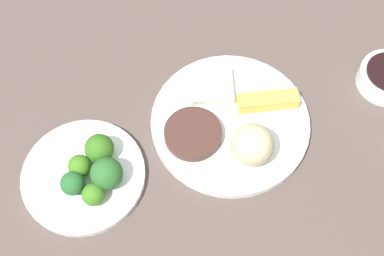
{
  "coord_description": "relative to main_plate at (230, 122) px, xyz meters",
  "views": [
    {
      "loc": [
        -0.03,
        -0.44,
        0.8
      ],
      "look_at": [
        -0.1,
        -0.05,
        0.06
      ],
      "focal_mm": 46.63,
      "sensor_mm": 36.0,
      "label": 1
    }
  ],
  "objects": [
    {
      "name": "tabletop",
      "position": [
        0.03,
        0.02,
        -0.02
      ],
      "size": [
        2.2,
        2.2,
        0.02
      ],
      "primitive_type": "cube",
      "color": "#4C3F39",
      "rests_on": "ground"
    },
    {
      "name": "main_plate",
      "position": [
        0.0,
        0.0,
        0.0
      ],
      "size": [
        0.28,
        0.28,
        0.02
      ],
      "primitive_type": "cylinder",
      "color": "white",
      "rests_on": "tabletop"
    },
    {
      "name": "rice_scoop",
      "position": [
        0.04,
        -0.06,
        0.04
      ],
      "size": [
        0.07,
        0.07,
        0.07
      ],
      "primitive_type": "sphere",
      "color": "tan",
      "rests_on": "main_plate"
    },
    {
      "name": "spring_roll",
      "position": [
        0.06,
        0.04,
        0.02
      ],
      "size": [
        0.11,
        0.06,
        0.03
      ],
      "primitive_type": "cube",
      "rotation": [
        0.0,
        0.0,
        0.28
      ],
      "color": "gold",
      "rests_on": "main_plate"
    },
    {
      "name": "crab_rangoon_wonton",
      "position": [
        -0.04,
        0.06,
        0.02
      ],
      "size": [
        0.09,
        0.08,
        0.01
      ],
      "primitive_type": "cube",
      "rotation": [
        0.0,
        0.0,
        0.21
      ],
      "color": "beige",
      "rests_on": "main_plate"
    },
    {
      "name": "stir_fry_heap",
      "position": [
        -0.06,
        -0.04,
        0.02
      ],
      "size": [
        0.1,
        0.1,
        0.02
      ],
      "primitive_type": "cylinder",
      "color": "#3D251F",
      "rests_on": "main_plate"
    },
    {
      "name": "broccoli_plate",
      "position": [
        -0.23,
        -0.14,
        -0.0
      ],
      "size": [
        0.21,
        0.21,
        0.01
      ],
      "primitive_type": "cylinder",
      "color": "white",
      "rests_on": "tabletop"
    },
    {
      "name": "broccoli_floret_0",
      "position": [
        -0.23,
        -0.13,
        0.02
      ],
      "size": [
        0.04,
        0.04,
        0.04
      ],
      "primitive_type": "sphere",
      "color": "#3B711B",
      "rests_on": "broccoli_plate"
    },
    {
      "name": "broccoli_floret_1",
      "position": [
        -0.18,
        -0.14,
        0.03
      ],
      "size": [
        0.05,
        0.05,
        0.05
      ],
      "primitive_type": "sphere",
      "color": "#285D25",
      "rests_on": "broccoli_plate"
    },
    {
      "name": "broccoli_floret_2",
      "position": [
        -0.2,
        -0.18,
        0.02
      ],
      "size": [
        0.04,
        0.04,
        0.04
      ],
      "primitive_type": "sphere",
      "color": "#39711E",
      "rests_on": "broccoli_plate"
    },
    {
      "name": "broccoli_floret_3",
      "position": [
        -0.23,
        -0.16,
        0.03
      ],
      "size": [
        0.04,
        0.04,
        0.04
      ],
      "primitive_type": "sphere",
      "color": "#235A29",
      "rests_on": "broccoli_plate"
    },
    {
      "name": "broccoli_floret_4",
      "position": [
        -0.21,
        -0.1,
        0.03
      ],
      "size": [
        0.05,
        0.05,
        0.05
      ],
      "primitive_type": "sphere",
      "color": "#32641B",
      "rests_on": "broccoli_plate"
    }
  ]
}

